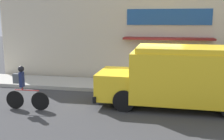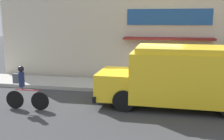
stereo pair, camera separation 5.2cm
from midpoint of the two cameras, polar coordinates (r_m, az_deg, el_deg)
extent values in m
plane|color=#38383A|center=(11.73, 8.50, -5.40)|extent=(70.00, 70.00, 0.00)
cube|color=#ADAAA3|center=(12.73, 8.75, -3.71)|extent=(28.00, 2.12, 0.17)
cube|color=beige|center=(13.74, 9.35, 8.72)|extent=(17.21, 0.18, 5.55)
cube|color=#1E4C93|center=(13.62, 12.38, 11.21)|extent=(4.18, 0.05, 0.79)
cube|color=maroon|center=(13.26, 12.22, 6.69)|extent=(4.39, 0.83, 0.10)
cube|color=yellow|center=(10.20, 17.56, -1.38)|extent=(4.63, 2.27, 1.83)
cube|color=yellow|center=(10.41, 1.02, -2.94)|extent=(1.33, 2.06, 1.01)
cube|color=yellow|center=(10.04, 17.89, 4.27)|extent=(4.26, 2.09, 0.19)
cube|color=black|center=(10.64, -2.24, -4.88)|extent=(0.14, 2.18, 0.24)
cube|color=red|center=(11.47, 10.63, 0.74)|extent=(0.03, 0.44, 0.44)
cylinder|color=black|center=(11.34, 4.25, -3.80)|extent=(0.80, 0.27, 0.80)
cylinder|color=black|center=(9.54, 2.73, -6.66)|extent=(0.80, 0.27, 0.80)
cylinder|color=black|center=(11.48, 22.75, -4.47)|extent=(0.80, 0.27, 0.80)
cylinder|color=black|center=(9.99, -15.26, -6.55)|extent=(0.69, 0.05, 0.69)
cylinder|color=black|center=(10.44, -20.23, -6.08)|extent=(0.69, 0.05, 0.69)
cylinder|color=red|center=(10.10, -17.93, -4.18)|extent=(0.95, 0.06, 0.04)
cylinder|color=red|center=(10.17, -18.82, -3.79)|extent=(0.04, 0.04, 0.12)
cube|color=navy|center=(10.09, -18.94, -1.94)|extent=(0.12, 0.20, 0.55)
sphere|color=black|center=(10.01, -19.08, 0.24)|extent=(0.22, 0.22, 0.22)
cube|color=#565B60|center=(10.18, -19.89, -1.73)|extent=(0.26, 0.15, 0.36)
cylinder|color=#38383D|center=(13.06, 21.20, -1.57)|extent=(0.51, 0.51, 0.89)
cylinder|color=black|center=(12.98, 21.34, 0.44)|extent=(0.52, 0.52, 0.04)
camera|label=1|loc=(0.03, -89.87, 0.03)|focal=42.00mm
camera|label=2|loc=(0.03, 90.13, -0.03)|focal=42.00mm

